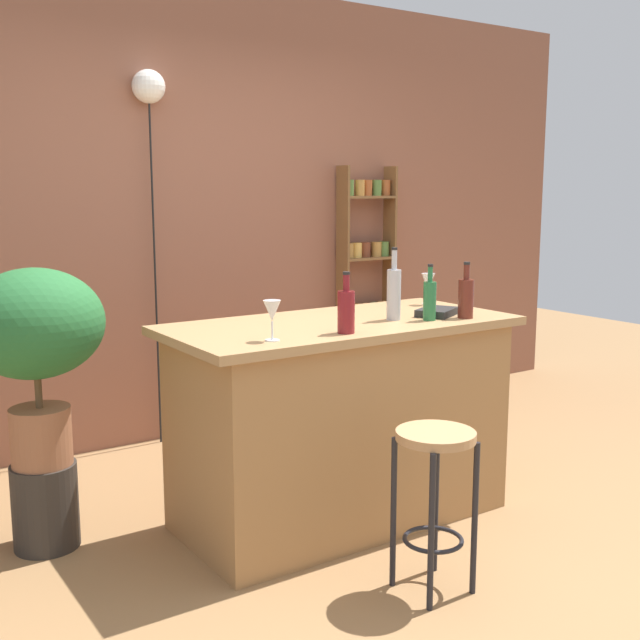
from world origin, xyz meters
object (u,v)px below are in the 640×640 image
bottle_vinegar (430,299)px  spice_shelf (366,280)px  wine_glass_left (428,282)px  pendant_globe_light (149,94)px  bottle_soda_blue (394,293)px  wine_glass_center (272,312)px  cookbook (437,312)px  bottle_sauce_amber (466,297)px  bar_stool (435,474)px  bottle_wine_red (346,310)px  plant_stool (45,505)px  potted_plant (35,335)px

bottle_vinegar → spice_shelf: bearing=61.5°
wine_glass_left → pendant_globe_light: bearing=125.2°
bottle_soda_blue → pendant_globe_light: (-0.51, 1.65, 1.01)m
wine_glass_left → wine_glass_center: 1.25m
spice_shelf → wine_glass_center: size_ratio=10.44×
cookbook → bottle_sauce_amber: bearing=-91.9°
bar_stool → bottle_soda_blue: size_ratio=1.92×
spice_shelf → pendant_globe_light: size_ratio=0.77×
bar_stool → bottle_wine_red: size_ratio=2.48×
bottle_soda_blue → cookbook: (0.25, -0.02, -0.11)m
wine_glass_left → bottle_soda_blue: bearing=-148.5°
plant_stool → bottle_soda_blue: (1.48, -0.57, 0.89)m
bar_stool → potted_plant: potted_plant is taller
potted_plant → cookbook: (1.73, -0.59, 0.03)m
spice_shelf → potted_plant: size_ratio=2.00×
bar_stool → bottle_vinegar: bottle_vinegar is taller
potted_plant → bottle_soda_blue: bottle_soda_blue is taller
wine_glass_left → cookbook: (-0.21, -0.30, -0.10)m
spice_shelf → cookbook: spice_shelf is taller
plant_stool → wine_glass_left: wine_glass_left is taller
bar_stool → bottle_soda_blue: bearing=64.2°
bottle_sauce_amber → pendant_globe_light: (-0.82, 1.80, 1.04)m
bottle_soda_blue → cookbook: 0.27m
bar_stool → spice_shelf: bearing=58.7°
bottle_wine_red → bottle_sauce_amber: bearing=0.3°
bar_stool → bottle_sauce_amber: bearing=38.8°
bottle_vinegar → bar_stool: bearing=-128.9°
pendant_globe_light → potted_plant: bearing=-132.1°
cookbook → pendant_globe_light: size_ratio=0.09×
bottle_soda_blue → wine_glass_left: size_ratio=2.06×
potted_plant → pendant_globe_light: size_ratio=0.38×
spice_shelf → wine_glass_left: size_ratio=10.44×
potted_plant → bottle_vinegar: bearing=-22.6°
bottle_soda_blue → bottle_sauce_amber: bearing=-25.6°
bar_stool → bottle_sauce_amber: bottle_sauce_amber is taller
bar_stool → pendant_globe_light: pendant_globe_light is taller
bottle_wine_red → bar_stool: bearing=-82.9°
potted_plant → cookbook: bearing=-18.8°
plant_stool → wine_glass_left: size_ratio=2.30×
spice_shelf → bottle_wine_red: (-1.44, -1.77, 0.14)m
plant_stool → wine_glass_center: wine_glass_center is taller
bottle_sauce_amber → spice_shelf: bearing=67.0°
bottle_wine_red → wine_glass_left: bottle_wine_red is taller
spice_shelf → plant_stool: 2.85m
plant_stool → wine_glass_left: bearing=-8.4°
spice_shelf → bottle_sauce_amber: 1.92m
bottle_sauce_amber → bottle_wine_red: (-0.69, -0.00, -0.00)m
plant_stool → bar_stool: bearing=-46.5°
plant_stool → bottle_vinegar: bearing=-22.6°
plant_stool → wine_glass_center: (0.76, -0.69, 0.88)m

